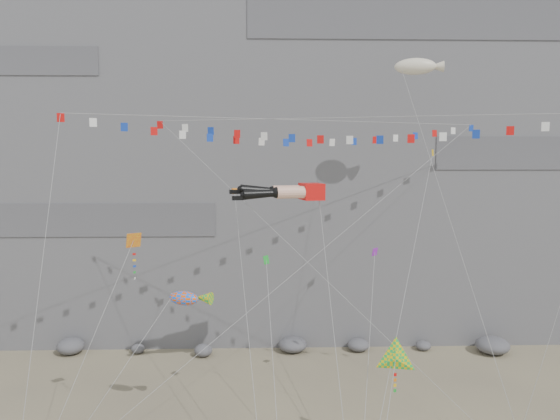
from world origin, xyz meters
The scene contains 13 objects.
cliff centered at (0.00, 32.00, 25.00)m, with size 80.00×28.00×50.00m, color slate.
talus_boulders centered at (0.00, 17.00, 0.60)m, with size 60.00×3.00×1.20m, color slate, non-canonical shape.
legs_kite centered at (-1.01, 6.26, 15.25)m, with size 6.69×15.33×20.81m.
flag_banner_upper centered at (-0.09, 9.44, 20.35)m, with size 30.47×20.44×29.22m.
flag_banner_lower centered at (4.04, 4.72, 20.22)m, with size 28.30×10.29×22.84m.
harlequin_kite centered at (-10.38, 1.28, 12.67)m, with size 5.51×7.16×14.76m.
fish_windsock centered at (-7.69, 2.76, 8.75)m, with size 8.58×8.58×13.36m.
delta_kite centered at (4.84, -1.42, 6.25)m, with size 3.98×6.93×9.28m.
blimp_windsock centered at (9.15, 11.52, 24.56)m, with size 5.78×13.99×27.99m.
small_kite_a centered at (-4.71, 9.08, 14.59)m, with size 2.88×17.39×22.70m.
small_kite_b centered at (5.08, 5.98, 10.93)m, with size 3.60×11.90×15.98m.
small_kite_c centered at (-2.45, 3.58, 10.87)m, with size 1.46×11.13×15.16m.
small_kite_d centered at (9.58, 8.30, 17.44)m, with size 8.29×15.39×24.48m.
Camera 1 is at (-2.62, -31.10, 17.67)m, focal length 35.00 mm.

